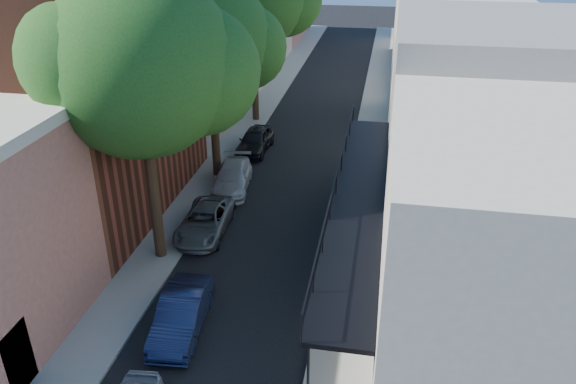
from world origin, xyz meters
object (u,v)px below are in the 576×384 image
at_px(parked_car_b, 182,314).
at_px(parked_car_d, 232,177).
at_px(parked_car_c, 205,221).
at_px(oak_mid, 218,42).
at_px(parked_car_e, 255,140).
at_px(oak_near, 153,65).

distance_m(parked_car_b, parked_car_d, 10.85).
xyz_separation_m(parked_car_c, parked_car_d, (0.00, 4.53, 0.03)).
distance_m(oak_mid, parked_car_b, 14.03).
relative_size(parked_car_c, parked_car_d, 0.99).
bearing_deg(parked_car_b, parked_car_e, 89.30).
xyz_separation_m(parked_car_b, parked_car_e, (-1.20, 15.80, 0.03)).
bearing_deg(oak_mid, parked_car_e, 76.79).
distance_m(oak_near, parked_car_c, 7.58).
bearing_deg(oak_near, parked_car_c, 68.03).
relative_size(parked_car_b, parked_car_d, 0.94).
bearing_deg(oak_near, parked_car_e, 86.17).
distance_m(oak_near, parked_car_b, 8.65).
relative_size(oak_mid, parked_car_e, 2.54).
xyz_separation_m(oak_near, parked_car_d, (0.77, 6.43, -7.26)).
relative_size(oak_mid, parked_car_c, 2.43).
xyz_separation_m(oak_near, parked_car_c, (0.77, 1.90, -7.29)).
height_order(oak_mid, parked_car_c, oak_mid).
bearing_deg(oak_near, parked_car_d, 83.20).
bearing_deg(parked_car_e, parked_car_d, -87.96).
xyz_separation_m(parked_car_b, parked_car_d, (-1.20, 10.78, -0.04)).
bearing_deg(oak_mid, parked_car_b, -80.69).
height_order(oak_near, parked_car_b, oak_near).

